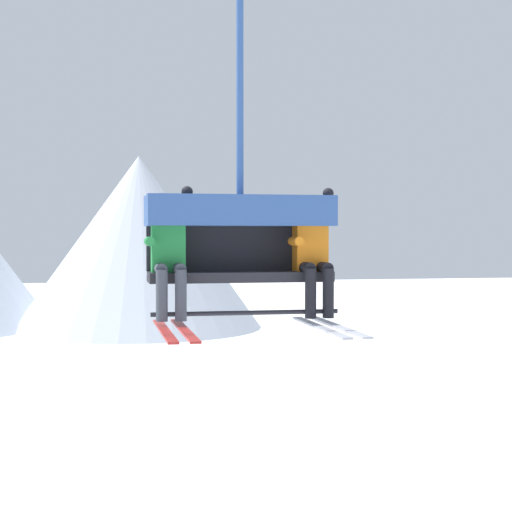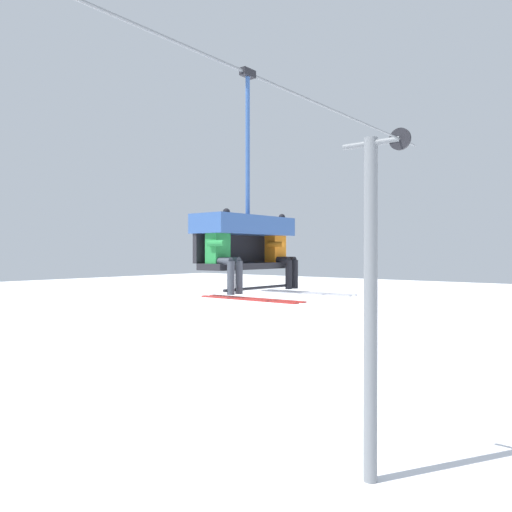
# 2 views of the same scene
# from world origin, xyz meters

# --- Properties ---
(mountain_peak_central) EXTENTS (16.71, 16.71, 11.71)m
(mountain_peak_central) POSITION_xyz_m (2.41, 45.50, 5.86)
(mountain_peak_central) COLOR silver
(mountain_peak_central) RESTS_ON ground_plane
(chairlift_chair) EXTENTS (1.84, 0.74, 3.50)m
(chairlift_chair) POSITION_xyz_m (1.06, -0.73, 6.36)
(chairlift_chair) COLOR #232328
(skier_green) EXTENTS (0.48, 1.70, 1.34)m
(skier_green) POSITION_xyz_m (0.36, -0.94, 6.06)
(skier_green) COLOR #23843D
(skier_orange) EXTENTS (0.48, 1.70, 1.34)m
(skier_orange) POSITION_xyz_m (1.78, -0.94, 6.06)
(skier_orange) COLOR orange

